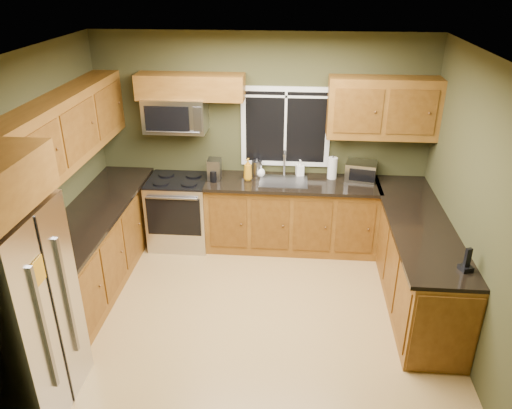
# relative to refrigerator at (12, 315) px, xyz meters

# --- Properties ---
(floor) EXTENTS (4.20, 4.20, 0.00)m
(floor) POSITION_rel_refrigerator_xyz_m (1.74, 1.30, -0.90)
(floor) COLOR #A48048
(floor) RESTS_ON ground
(ceiling) EXTENTS (4.20, 4.20, 0.00)m
(ceiling) POSITION_rel_refrigerator_xyz_m (1.74, 1.30, 1.80)
(ceiling) COLOR white
(ceiling) RESTS_ON back_wall
(back_wall) EXTENTS (4.20, 0.00, 4.20)m
(back_wall) POSITION_rel_refrigerator_xyz_m (1.74, 3.10, 0.45)
(back_wall) COLOR #36371D
(back_wall) RESTS_ON ground
(front_wall) EXTENTS (4.20, 0.00, 4.20)m
(front_wall) POSITION_rel_refrigerator_xyz_m (1.74, -0.50, 0.45)
(front_wall) COLOR #36371D
(front_wall) RESTS_ON ground
(left_wall) EXTENTS (0.00, 3.60, 3.60)m
(left_wall) POSITION_rel_refrigerator_xyz_m (-0.36, 1.30, 0.45)
(left_wall) COLOR #36371D
(left_wall) RESTS_ON ground
(right_wall) EXTENTS (0.00, 3.60, 3.60)m
(right_wall) POSITION_rel_refrigerator_xyz_m (3.84, 1.30, 0.45)
(right_wall) COLOR #36371D
(right_wall) RESTS_ON ground
(window) EXTENTS (1.12, 0.03, 1.02)m
(window) POSITION_rel_refrigerator_xyz_m (2.04, 3.08, 0.65)
(window) COLOR white
(window) RESTS_ON back_wall
(base_cabinets_left) EXTENTS (0.60, 2.65, 0.90)m
(base_cabinets_left) POSITION_rel_refrigerator_xyz_m (-0.06, 1.78, -0.45)
(base_cabinets_left) COLOR brown
(base_cabinets_left) RESTS_ON ground
(countertop_left) EXTENTS (0.65, 2.65, 0.04)m
(countertop_left) POSITION_rel_refrigerator_xyz_m (-0.04, 1.78, 0.02)
(countertop_left) COLOR black
(countertop_left) RESTS_ON base_cabinets_left
(base_cabinets_back) EXTENTS (2.17, 0.60, 0.90)m
(base_cabinets_back) POSITION_rel_refrigerator_xyz_m (2.15, 2.80, -0.45)
(base_cabinets_back) COLOR brown
(base_cabinets_back) RESTS_ON ground
(countertop_back) EXTENTS (2.17, 0.65, 0.04)m
(countertop_back) POSITION_rel_refrigerator_xyz_m (2.15, 2.78, 0.02)
(countertop_back) COLOR black
(countertop_back) RESTS_ON base_cabinets_back
(base_cabinets_peninsula) EXTENTS (0.60, 2.52, 0.90)m
(base_cabinets_peninsula) POSITION_rel_refrigerator_xyz_m (3.54, 1.84, -0.45)
(base_cabinets_peninsula) COLOR brown
(base_cabinets_peninsula) RESTS_ON ground
(countertop_peninsula) EXTENTS (0.65, 2.50, 0.04)m
(countertop_peninsula) POSITION_rel_refrigerator_xyz_m (3.51, 1.85, 0.02)
(countertop_peninsula) COLOR black
(countertop_peninsula) RESTS_ON base_cabinets_peninsula
(upper_cabinets_left) EXTENTS (0.33, 2.65, 0.72)m
(upper_cabinets_left) POSITION_rel_refrigerator_xyz_m (-0.20, 1.78, 0.96)
(upper_cabinets_left) COLOR brown
(upper_cabinets_left) RESTS_ON left_wall
(upper_cabinets_back_left) EXTENTS (1.30, 0.33, 0.30)m
(upper_cabinets_back_left) POSITION_rel_refrigerator_xyz_m (0.89, 2.94, 1.17)
(upper_cabinets_back_left) COLOR brown
(upper_cabinets_back_left) RESTS_ON back_wall
(upper_cabinets_back_right) EXTENTS (1.30, 0.33, 0.72)m
(upper_cabinets_back_right) POSITION_rel_refrigerator_xyz_m (3.19, 2.94, 0.96)
(upper_cabinets_back_right) COLOR brown
(upper_cabinets_back_right) RESTS_ON back_wall
(refrigerator) EXTENTS (0.74, 0.90, 1.80)m
(refrigerator) POSITION_rel_refrigerator_xyz_m (0.00, 0.00, 0.00)
(refrigerator) COLOR #B7B7BC
(refrigerator) RESTS_ON ground
(range) EXTENTS (0.76, 0.69, 0.94)m
(range) POSITION_rel_refrigerator_xyz_m (0.69, 2.77, -0.43)
(range) COLOR #B7B7BC
(range) RESTS_ON ground
(microwave) EXTENTS (0.76, 0.41, 0.42)m
(microwave) POSITION_rel_refrigerator_xyz_m (0.69, 2.91, 0.83)
(microwave) COLOR #B7B7BC
(microwave) RESTS_ON back_wall
(sink) EXTENTS (0.60, 0.42, 0.36)m
(sink) POSITION_rel_refrigerator_xyz_m (2.04, 2.79, 0.05)
(sink) COLOR slate
(sink) RESTS_ON countertop_back
(toaster_oven) EXTENTS (0.42, 0.35, 0.23)m
(toaster_oven) POSITION_rel_refrigerator_xyz_m (3.00, 2.92, 0.16)
(toaster_oven) COLOR #B7B7BC
(toaster_oven) RESTS_ON countertop_back
(coffee_maker) EXTENTS (0.16, 0.22, 0.27)m
(coffee_maker) POSITION_rel_refrigerator_xyz_m (1.17, 2.77, 0.16)
(coffee_maker) COLOR slate
(coffee_maker) RESTS_ON countertop_back
(kettle) EXTENTS (0.17, 0.17, 0.24)m
(kettle) POSITION_rel_refrigerator_xyz_m (1.69, 2.95, 0.15)
(kettle) COLOR #B7B7BC
(kettle) RESTS_ON countertop_back
(paper_towel_roll) EXTENTS (0.15, 0.15, 0.30)m
(paper_towel_roll) POSITION_rel_refrigerator_xyz_m (2.65, 2.94, 0.18)
(paper_towel_roll) COLOR white
(paper_towel_roll) RESTS_ON countertop_back
(soap_bottle_a) EXTENTS (0.14, 0.14, 0.28)m
(soap_bottle_a) POSITION_rel_refrigerator_xyz_m (1.59, 2.80, 0.18)
(soap_bottle_a) COLOR #C08012
(soap_bottle_a) RESTS_ON countertop_back
(soap_bottle_b) EXTENTS (0.12, 0.12, 0.21)m
(soap_bottle_b) POSITION_rel_refrigerator_xyz_m (2.24, 3.00, 0.14)
(soap_bottle_b) COLOR white
(soap_bottle_b) RESTS_ON countertop_back
(soap_bottle_c) EXTENTS (0.13, 0.13, 0.15)m
(soap_bottle_c) POSITION_rel_refrigerator_xyz_m (1.74, 2.92, 0.11)
(soap_bottle_c) COLOR white
(soap_bottle_c) RESTS_ON countertop_back
(cordless_phone) EXTENTS (0.13, 0.13, 0.22)m
(cordless_phone) POSITION_rel_refrigerator_xyz_m (3.72, 0.90, 0.11)
(cordless_phone) COLOR black
(cordless_phone) RESTS_ON countertop_peninsula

